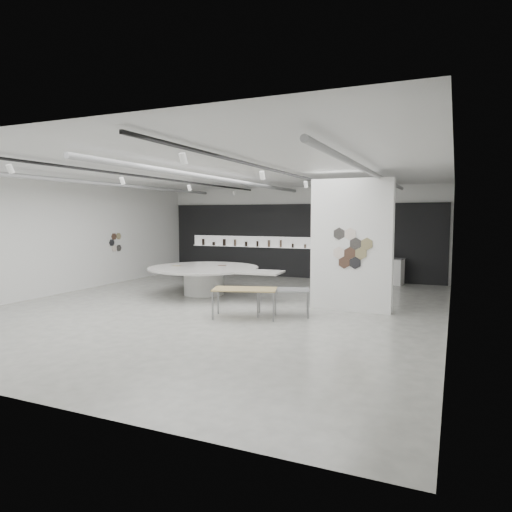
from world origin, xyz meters
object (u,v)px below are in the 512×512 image
at_px(sample_table_wood, 245,291).
at_px(display_island, 205,277).
at_px(sample_table_stone, 283,291).
at_px(kitchen_counter, 380,271).
at_px(partition_column, 351,245).

bearing_deg(sample_table_wood, display_island, 135.52).
bearing_deg(sample_table_stone, sample_table_wood, -142.22).
height_order(sample_table_stone, kitchen_counter, kitchen_counter).
bearing_deg(kitchen_counter, sample_table_stone, -94.41).
bearing_deg(partition_column, kitchen_counter, 90.36).
distance_m(sample_table_wood, kitchen_counter, 7.83).
bearing_deg(partition_column, display_island, 172.75).
xyz_separation_m(display_island, sample_table_wood, (2.65, -2.60, 0.09)).
height_order(sample_table_wood, sample_table_stone, sample_table_wood).
relative_size(display_island, kitchen_counter, 2.62).
bearing_deg(sample_table_wood, sample_table_stone, 37.78).
height_order(partition_column, display_island, partition_column).
bearing_deg(partition_column, sample_table_stone, -137.63).
bearing_deg(display_island, partition_column, -11.07).
bearing_deg(kitchen_counter, partition_column, -82.20).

